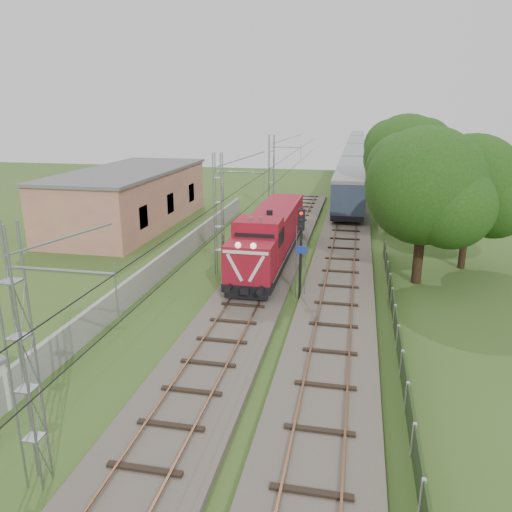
# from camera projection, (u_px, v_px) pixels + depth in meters

# --- Properties ---
(ground) EXTENTS (140.00, 140.00, 0.00)m
(ground) POSITION_uv_depth(u_px,v_px,m) (213.00, 363.00, 21.84)
(ground) COLOR #375520
(ground) RESTS_ON ground
(track_main) EXTENTS (4.20, 70.00, 0.45)m
(track_main) POSITION_uv_depth(u_px,v_px,m) (247.00, 301.00, 28.35)
(track_main) COLOR #6B6054
(track_main) RESTS_ON ground
(track_side) EXTENTS (4.20, 80.00, 0.45)m
(track_side) POSITION_uv_depth(u_px,v_px,m) (344.00, 245.00, 39.58)
(track_side) COLOR #6B6054
(track_side) RESTS_ON ground
(catenary) EXTENTS (3.31, 70.00, 8.00)m
(catenary) POSITION_uv_depth(u_px,v_px,m) (219.00, 214.00, 32.49)
(catenary) COLOR gray
(catenary) RESTS_ON ground
(boundary_wall) EXTENTS (0.25, 40.00, 1.50)m
(boundary_wall) POSITION_uv_depth(u_px,v_px,m) (170.00, 259.00, 34.12)
(boundary_wall) COLOR #9E9E99
(boundary_wall) RESTS_ON ground
(station_building) EXTENTS (8.40, 20.40, 5.22)m
(station_building) POSITION_uv_depth(u_px,v_px,m) (130.00, 197.00, 46.47)
(station_building) COLOR tan
(station_building) RESTS_ON ground
(fence) EXTENTS (0.12, 32.00, 1.20)m
(fence) POSITION_uv_depth(u_px,v_px,m) (398.00, 337.00, 22.94)
(fence) COLOR black
(fence) RESTS_ON ground
(locomotive) EXTENTS (2.84, 16.23, 4.12)m
(locomotive) POSITION_uv_depth(u_px,v_px,m) (270.00, 235.00, 34.87)
(locomotive) COLOR black
(locomotive) RESTS_ON ground
(coach_rake) EXTENTS (3.21, 95.65, 3.71)m
(coach_rake) POSITION_uv_depth(u_px,v_px,m) (355.00, 153.00, 89.70)
(coach_rake) COLOR black
(coach_rake) RESTS_ON ground
(signal_post) EXTENTS (0.60, 0.47, 5.42)m
(signal_post) POSITION_uv_depth(u_px,v_px,m) (301.00, 238.00, 27.90)
(signal_post) COLOR black
(signal_post) RESTS_ON ground
(tree_a) EXTENTS (7.53, 7.17, 9.76)m
(tree_a) POSITION_uv_depth(u_px,v_px,m) (427.00, 187.00, 30.00)
(tree_a) COLOR #372216
(tree_a) RESTS_ON ground
(tree_b) EXTENTS (7.05, 6.72, 9.15)m
(tree_b) POSITION_uv_depth(u_px,v_px,m) (472.00, 186.00, 32.99)
(tree_b) COLOR #372216
(tree_b) RESTS_ON ground
(tree_c) EXTENTS (7.86, 7.48, 10.19)m
(tree_c) POSITION_uv_depth(u_px,v_px,m) (407.00, 158.00, 44.34)
(tree_c) COLOR #372216
(tree_c) RESTS_ON ground
(tree_d) EXTENTS (7.34, 6.99, 9.52)m
(tree_d) POSITION_uv_depth(u_px,v_px,m) (424.00, 148.00, 59.67)
(tree_d) COLOR #372216
(tree_d) RESTS_ON ground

